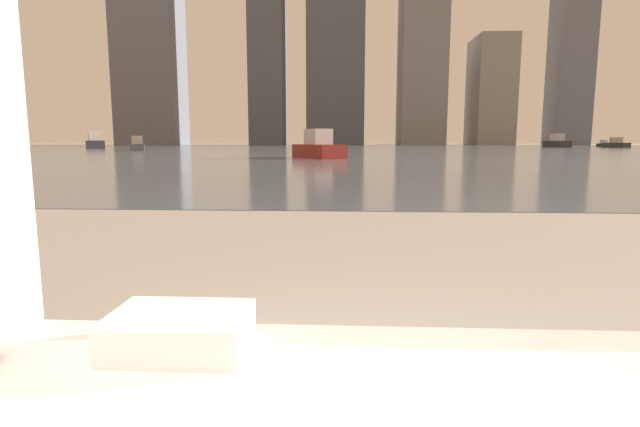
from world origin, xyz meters
name	(u,v)px	position (x,y,z in m)	size (l,w,h in m)	color
towel_stack	(179,331)	(-0.17, 0.91, 0.61)	(0.28, 0.21, 0.08)	white
harbor_water	(346,149)	(0.00, 62.00, 0.01)	(180.00, 110.00, 0.01)	slate
harbor_boat_0	(318,148)	(-1.49, 28.78, 0.59)	(3.38, 4.60, 1.65)	maroon
harbor_boat_1	(557,142)	(31.33, 76.56, 0.72)	(2.19, 5.48, 2.01)	#2D2D33
harbor_boat_2	(95,142)	(-32.24, 62.95, 0.76)	(4.56, 5.88, 2.13)	#2D2D33
harbor_boat_3	(616,144)	(38.35, 73.62, 0.52)	(2.47, 4.09, 1.45)	#2D2D33
harbor_boat_4	(137,145)	(-20.70, 48.89, 0.52)	(2.69, 4.09, 1.45)	#4C4C51
harbor_boat_5	(603,144)	(41.62, 83.73, 0.40)	(1.11, 2.96, 1.10)	#2D2D33
skyline_tower_3	(422,61)	(16.91, 118.00, 18.84)	(9.80, 13.83, 37.68)	slate
skyline_tower_4	(490,92)	(32.64, 118.00, 11.93)	(8.29, 13.56, 23.86)	gray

